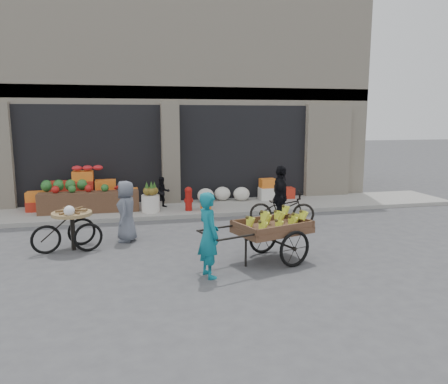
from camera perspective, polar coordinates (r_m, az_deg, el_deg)
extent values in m
plane|color=#424244|center=(9.49, -3.55, -7.65)|extent=(80.00, 80.00, 0.00)
cube|color=gray|center=(13.41, -6.45, -2.25)|extent=(18.00, 2.20, 0.12)
cube|color=beige|center=(17.21, -8.29, 11.87)|extent=(14.00, 6.00, 7.00)
cube|color=gray|center=(14.38, -7.32, 12.73)|extent=(14.00, 0.30, 0.40)
cube|color=black|center=(15.01, -16.89, 4.89)|extent=(4.40, 1.60, 3.10)
cube|color=black|center=(15.49, 1.77, 5.44)|extent=(4.40, 1.60, 3.10)
cube|color=beige|center=(14.21, -7.07, 4.98)|extent=(0.55, 0.80, 3.22)
cube|color=brown|center=(13.15, -17.18, -1.27)|extent=(2.80, 0.45, 0.60)
sphere|color=#1E5923|center=(13.64, -20.06, 0.83)|extent=(0.34, 0.34, 0.34)
cylinder|color=silver|center=(12.80, -9.56, -1.49)|extent=(0.52, 0.52, 0.50)
cylinder|color=#A5140F|center=(12.85, -4.65, -1.20)|extent=(0.20, 0.20, 0.56)
sphere|color=#A5140F|center=(12.79, -4.67, 0.21)|extent=(0.22, 0.22, 0.22)
cylinder|color=orange|center=(12.91, -2.41, -1.72)|extent=(0.32, 0.32, 0.30)
ellipsoid|color=silver|center=(14.21, -0.04, -0.36)|extent=(1.70, 0.60, 0.44)
imported|color=black|center=(13.37, -8.04, -0.03)|extent=(0.51, 0.43, 0.93)
cube|color=brown|center=(8.69, 6.31, -4.87)|extent=(1.63, 1.31, 0.13)
torus|color=black|center=(8.49, 9.20, -7.35)|extent=(0.70, 0.28, 0.71)
torus|color=black|center=(9.25, 5.16, -5.84)|extent=(0.70, 0.28, 0.71)
cylinder|color=black|center=(8.44, 2.86, -7.79)|extent=(0.05, 0.05, 0.59)
imported|color=#106D7D|center=(7.78, -2.02, -5.62)|extent=(0.49, 0.63, 1.55)
cylinder|color=#9E7F51|center=(9.87, -19.26, -2.69)|extent=(1.06, 1.06, 0.07)
cube|color=black|center=(9.96, -19.14, -4.94)|extent=(0.10, 0.10, 0.80)
torus|color=black|center=(9.78, -17.31, -5.67)|extent=(0.61, 0.25, 0.62)
torus|color=black|center=(10.30, -18.09, -4.92)|extent=(0.61, 0.25, 0.62)
torus|color=black|center=(9.89, -22.23, -5.78)|extent=(0.61, 0.25, 0.62)
imported|color=slate|center=(10.26, -12.64, -2.46)|extent=(0.56, 0.76, 1.41)
imported|color=black|center=(11.71, 7.58, -2.08)|extent=(1.81, 1.04, 0.90)
imported|color=black|center=(11.20, 7.38, -0.70)|extent=(0.64, 1.03, 1.64)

